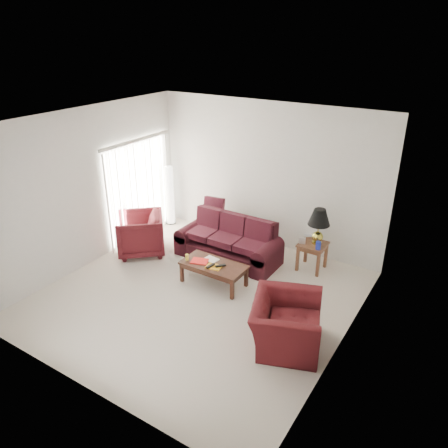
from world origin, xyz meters
name	(u,v)px	position (x,y,z in m)	size (l,w,h in m)	color
floor	(198,296)	(0.00, 0.00, 0.00)	(5.00, 5.00, 0.00)	beige
blinds	(140,190)	(-2.42, 1.30, 1.08)	(0.10, 2.00, 2.16)	silver
sofa	(228,240)	(-0.26, 1.41, 0.42)	(2.07, 0.90, 0.85)	black
throw_pillow	(214,208)	(-1.05, 2.12, 0.70)	(0.45, 0.13, 0.45)	black
end_table	(312,256)	(1.30, 1.93, 0.27)	(0.50, 0.50, 0.55)	#4F241B
table_lamp	(318,226)	(1.36, 1.99, 0.89)	(0.41, 0.41, 0.69)	gold
clock	(302,241)	(1.13, 1.82, 0.61)	(0.12, 0.04, 0.12)	silver
blue_canister	(318,245)	(1.47, 1.77, 0.62)	(0.10, 0.10, 0.15)	#18289E
picture_frame	(308,235)	(1.15, 2.05, 0.63)	(0.13, 0.02, 0.17)	#BBBBBF
floor_lamp	(170,195)	(-2.34, 2.18, 0.71)	(0.23, 0.23, 1.41)	white
armchair_left	(140,234)	(-1.92, 0.70, 0.42)	(0.90, 0.93, 0.85)	#3F0E13
armchair_right	(286,323)	(1.81, -0.33, 0.36)	(1.11, 0.97, 0.72)	#410F12
coffee_table	(214,274)	(0.01, 0.48, 0.20)	(1.17, 0.59, 0.41)	black
magazine_red	(200,261)	(-0.25, 0.42, 0.42)	(0.30, 0.23, 0.02)	red
magazine_white	(211,259)	(-0.11, 0.59, 0.42)	(0.25, 0.19, 0.01)	white
magazine_orange	(214,267)	(0.08, 0.39, 0.42)	(0.27, 0.20, 0.02)	orange
remote_a	(210,266)	(0.03, 0.36, 0.44)	(0.06, 0.19, 0.02)	black
remote_b	(221,266)	(0.17, 0.46, 0.44)	(0.06, 0.19, 0.02)	black
yellow_glass	(187,257)	(-0.48, 0.35, 0.46)	(0.06, 0.06, 0.11)	yellow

